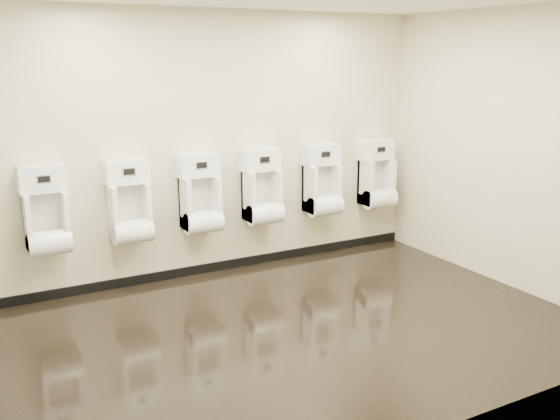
# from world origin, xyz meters

# --- Properties ---
(ground) EXTENTS (5.00, 3.50, 0.00)m
(ground) POSITION_xyz_m (0.00, 0.00, 0.00)
(ground) COLOR black
(ground) RESTS_ON ground
(back_wall) EXTENTS (5.00, 0.02, 2.80)m
(back_wall) POSITION_xyz_m (0.00, 1.75, 1.40)
(back_wall) COLOR beige
(back_wall) RESTS_ON ground
(front_wall) EXTENTS (5.00, 0.02, 2.80)m
(front_wall) POSITION_xyz_m (0.00, -1.75, 1.40)
(front_wall) COLOR beige
(front_wall) RESTS_ON ground
(right_wall) EXTENTS (0.02, 3.50, 2.80)m
(right_wall) POSITION_xyz_m (2.50, 0.00, 1.40)
(right_wall) COLOR beige
(right_wall) RESTS_ON ground
(skirting_back) EXTENTS (5.00, 0.02, 0.10)m
(skirting_back) POSITION_xyz_m (0.00, 1.74, 0.05)
(skirting_back) COLOR black
(skirting_back) RESTS_ON ground
(urinal_0) EXTENTS (0.44, 0.33, 0.82)m
(urinal_0) POSITION_xyz_m (-1.75, 1.61, 0.87)
(urinal_0) COLOR white
(urinal_0) RESTS_ON back_wall
(urinal_1) EXTENTS (0.44, 0.33, 0.82)m
(urinal_1) POSITION_xyz_m (-0.97, 1.61, 0.87)
(urinal_1) COLOR white
(urinal_1) RESTS_ON back_wall
(urinal_2) EXTENTS (0.44, 0.33, 0.82)m
(urinal_2) POSITION_xyz_m (-0.21, 1.61, 0.87)
(urinal_2) COLOR white
(urinal_2) RESTS_ON back_wall
(urinal_3) EXTENTS (0.44, 0.33, 0.82)m
(urinal_3) POSITION_xyz_m (0.51, 1.61, 0.87)
(urinal_3) COLOR white
(urinal_3) RESTS_ON back_wall
(urinal_4) EXTENTS (0.44, 0.33, 0.82)m
(urinal_4) POSITION_xyz_m (1.29, 1.61, 0.87)
(urinal_4) COLOR white
(urinal_4) RESTS_ON back_wall
(urinal_5) EXTENTS (0.44, 0.33, 0.82)m
(urinal_5) POSITION_xyz_m (2.08, 1.61, 0.87)
(urinal_5) COLOR white
(urinal_5) RESTS_ON back_wall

